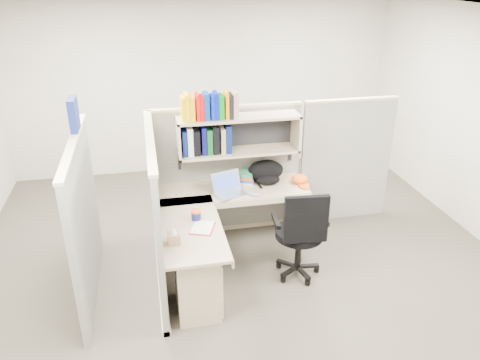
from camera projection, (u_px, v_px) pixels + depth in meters
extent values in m
plane|color=#353229|center=(242.00, 268.00, 5.25)|extent=(6.00, 6.00, 0.00)
plane|color=#B5AEA4|center=(203.00, 87.00, 7.35)|extent=(6.00, 0.00, 6.00)
plane|color=silver|center=(243.00, 15.00, 4.12)|extent=(6.00, 6.00, 0.00)
cube|color=slate|center=(227.00, 172.00, 5.71)|extent=(1.80, 0.06, 1.60)
cube|color=tan|center=(226.00, 107.00, 5.37)|extent=(1.80, 0.08, 0.03)
cube|color=slate|center=(156.00, 214.00, 4.75)|extent=(0.06, 1.80, 1.60)
cube|color=tan|center=(150.00, 138.00, 4.41)|extent=(0.08, 1.80, 0.03)
cube|color=slate|center=(85.00, 221.00, 4.62)|extent=(0.06, 1.80, 1.60)
cube|color=slate|center=(346.00, 162.00, 6.00)|extent=(1.20, 0.06, 1.60)
cube|color=navy|center=(74.00, 114.00, 4.51)|extent=(0.07, 0.27, 0.32)
cube|color=white|center=(156.00, 172.00, 4.72)|extent=(0.00, 0.21, 0.28)
cube|color=tan|center=(238.00, 117.00, 5.24)|extent=(1.40, 0.34, 0.03)
cube|color=tan|center=(239.00, 151.00, 5.42)|extent=(1.40, 0.34, 0.03)
cube|color=tan|center=(178.00, 139.00, 5.20)|extent=(0.03, 0.34, 0.44)
cube|color=tan|center=(296.00, 131.00, 5.46)|extent=(0.03, 0.34, 0.44)
cube|color=black|center=(236.00, 130.00, 5.47)|extent=(1.38, 0.01, 0.41)
cube|color=#E2B704|center=(183.00, 109.00, 5.05)|extent=(0.03, 0.20, 0.26)
cube|color=#F9C105|center=(187.00, 107.00, 5.05)|extent=(0.05, 0.20, 0.29)
cube|color=#FBA405|center=(192.00, 108.00, 5.07)|extent=(0.06, 0.20, 0.26)
cube|color=red|center=(197.00, 106.00, 5.07)|extent=(0.04, 0.20, 0.29)
cube|color=#B00709|center=(201.00, 107.00, 5.09)|extent=(0.05, 0.20, 0.26)
cube|color=#042C93|center=(206.00, 106.00, 5.09)|extent=(0.06, 0.20, 0.29)
cube|color=#0522A6|center=(212.00, 107.00, 5.11)|extent=(0.04, 0.20, 0.26)
cube|color=#0510A8|center=(216.00, 105.00, 5.11)|extent=(0.04, 0.20, 0.29)
cube|color=#08710D|center=(220.00, 106.00, 5.13)|extent=(0.06, 0.20, 0.26)
cube|color=orange|center=(226.00, 105.00, 5.13)|extent=(0.04, 0.20, 0.29)
cube|color=black|center=(230.00, 106.00, 5.15)|extent=(0.05, 0.20, 0.26)
cube|color=gray|center=(235.00, 104.00, 5.15)|extent=(0.06, 0.20, 0.29)
cube|color=#07134C|center=(184.00, 142.00, 5.25)|extent=(0.05, 0.24, 0.29)
cube|color=silver|center=(190.00, 140.00, 5.26)|extent=(0.06, 0.24, 0.32)
cube|color=black|center=(196.00, 141.00, 5.28)|extent=(0.07, 0.24, 0.29)
cube|color=#07084A|center=(203.00, 139.00, 5.28)|extent=(0.05, 0.24, 0.32)
cube|color=#0A4815|center=(209.00, 140.00, 5.30)|extent=(0.06, 0.24, 0.29)
cube|color=black|center=(215.00, 138.00, 5.31)|extent=(0.07, 0.24, 0.32)
cube|color=gray|center=(222.00, 139.00, 5.33)|extent=(0.05, 0.24, 0.29)
cube|color=#07154E|center=(227.00, 137.00, 5.34)|extent=(0.06, 0.24, 0.32)
cube|color=tan|center=(232.00, 190.00, 5.46)|extent=(1.74, 0.60, 0.03)
cube|color=tan|center=(191.00, 228.00, 4.67)|extent=(0.60, 1.34, 0.03)
cube|color=tan|center=(238.00, 204.00, 5.21)|extent=(1.74, 0.02, 0.07)
cube|color=tan|center=(221.00, 228.00, 4.74)|extent=(0.02, 1.34, 0.07)
cube|color=tan|center=(197.00, 279.00, 4.51)|extent=(0.40, 0.55, 0.68)
cube|color=tan|center=(218.00, 260.00, 4.47)|extent=(0.02, 0.50, 0.16)
cube|color=tan|center=(218.00, 275.00, 4.54)|extent=(0.02, 0.50, 0.16)
cube|color=tan|center=(219.00, 293.00, 4.64)|extent=(0.02, 0.50, 0.22)
cube|color=#B2B2B7|center=(219.00, 259.00, 4.47)|extent=(0.01, 0.12, 0.01)
cube|color=tan|center=(296.00, 209.00, 5.79)|extent=(0.03, 0.55, 0.70)
cylinder|color=navy|center=(196.00, 216.00, 4.77)|extent=(0.10, 0.10, 0.09)
cylinder|color=#F15216|center=(196.00, 211.00, 4.75)|extent=(0.10, 0.10, 0.02)
ellipsoid|color=#8799C0|center=(255.00, 194.00, 5.27)|extent=(0.10, 0.08, 0.04)
cylinder|color=silver|center=(223.00, 178.00, 5.59)|extent=(0.09, 0.09, 0.10)
cylinder|color=black|center=(299.00, 233.00, 4.94)|extent=(0.51, 0.51, 0.08)
cube|color=black|center=(306.00, 219.00, 4.61)|extent=(0.45, 0.10, 0.51)
cylinder|color=black|center=(298.00, 250.00, 5.03)|extent=(0.07, 0.07, 0.44)
cylinder|color=black|center=(297.00, 270.00, 5.14)|extent=(0.49, 0.49, 0.11)
cube|color=black|center=(276.00, 221.00, 4.85)|extent=(0.07, 0.29, 0.04)
cube|color=black|center=(324.00, 218.00, 4.90)|extent=(0.07, 0.29, 0.04)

